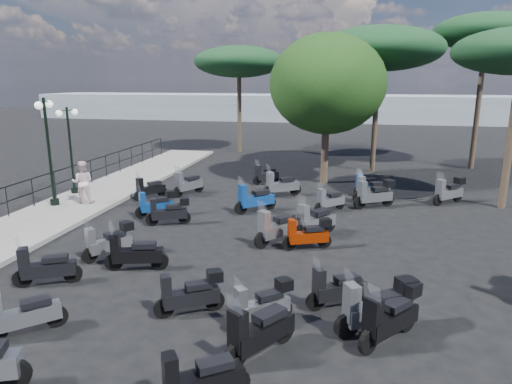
% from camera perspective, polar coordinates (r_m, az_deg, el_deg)
% --- Properties ---
extents(ground, '(120.00, 120.00, 0.00)m').
position_cam_1_polar(ground, '(13.05, -7.25, -8.38)').
color(ground, black).
rests_on(ground, ground).
extents(sidewalk, '(3.00, 30.00, 0.15)m').
position_cam_1_polar(sidewalk, '(18.47, -23.61, -2.48)').
color(sidewalk, slate).
rests_on(sidewalk, ground).
extents(railing, '(0.04, 26.04, 1.10)m').
position_cam_1_polar(railing, '(18.90, -27.43, 0.04)').
color(railing, black).
rests_on(railing, sidewalk).
extents(lamp_post_1, '(0.50, 1.19, 4.11)m').
position_cam_1_polar(lamp_post_1, '(19.03, -24.51, 5.35)').
color(lamp_post_1, black).
rests_on(lamp_post_1, sidewalk).
extents(lamp_post_2, '(0.45, 1.05, 3.65)m').
position_cam_1_polar(lamp_post_2, '(20.81, -22.21, 5.49)').
color(lamp_post_2, black).
rests_on(lamp_post_2, sidewalk).
extents(pedestrian_far, '(0.97, 0.86, 1.67)m').
position_cam_1_polar(pedestrian_far, '(19.20, -20.86, 1.18)').
color(pedestrian_far, silver).
rests_on(pedestrian_far, sidewalk).
extents(scooter_1, '(1.48, 0.88, 1.28)m').
position_cam_1_polar(scooter_1, '(12.42, -24.84, -8.62)').
color(scooter_1, black).
rests_on(scooter_1, ground).
extents(scooter_2, '(1.07, 1.35, 1.26)m').
position_cam_1_polar(scooter_2, '(13.55, -17.89, -5.97)').
color(scooter_2, black).
rests_on(scooter_2, ground).
extents(scooter_3, '(1.65, 0.69, 1.34)m').
position_cam_1_polar(scooter_3, '(12.52, -14.92, -7.47)').
color(scooter_3, black).
rests_on(scooter_3, ground).
extents(scooter_4, '(1.32, 1.02, 1.22)m').
position_cam_1_polar(scooter_4, '(17.10, -12.35, -1.53)').
color(scooter_4, black).
rests_on(scooter_4, ground).
extents(scooter_5, '(0.98, 1.33, 1.24)m').
position_cam_1_polar(scooter_5, '(19.65, -13.16, 0.36)').
color(scooter_5, black).
rests_on(scooter_5, ground).
extents(scooter_7, '(1.40, 0.93, 1.23)m').
position_cam_1_polar(scooter_7, '(10.10, -8.23, -12.50)').
color(scooter_7, black).
rests_on(scooter_7, ground).
extents(scooter_8, '(1.17, 1.14, 1.23)m').
position_cam_1_polar(scooter_8, '(10.35, -27.03, -13.55)').
color(scooter_8, black).
rests_on(scooter_8, ground).
extents(scooter_9, '(1.46, 0.83, 1.24)m').
position_cam_1_polar(scooter_9, '(16.05, -10.87, -2.46)').
color(scooter_9, black).
rests_on(scooter_9, ground).
extents(scooter_10, '(0.96, 1.58, 1.38)m').
position_cam_1_polar(scooter_10, '(20.01, -8.53, 0.95)').
color(scooter_10, black).
rests_on(scooter_10, ground).
extents(scooter_11, '(1.13, 1.13, 1.20)m').
position_cam_1_polar(scooter_11, '(22.00, 1.22, 2.13)').
color(scooter_11, black).
rests_on(scooter_11, ground).
extents(scooter_13, '(1.35, 0.99, 1.25)m').
position_cam_1_polar(scooter_13, '(7.64, -7.01, -22.32)').
color(scooter_13, black).
rests_on(scooter_13, ground).
extents(scooter_14, '(1.11, 1.52, 1.41)m').
position_cam_1_polar(scooter_14, '(8.62, 0.35, -17.13)').
color(scooter_14, black).
rests_on(scooter_14, ground).
extents(scooter_15, '(1.43, 0.80, 1.21)m').
position_cam_1_polar(scooter_15, '(13.63, 6.49, -5.32)').
color(scooter_15, black).
rests_on(scooter_15, ground).
extents(scooter_16, '(1.39, 1.29, 1.42)m').
position_cam_1_polar(scooter_16, '(17.24, -0.18, -0.94)').
color(scooter_16, black).
rests_on(scooter_16, ground).
extents(scooter_17, '(1.56, 1.11, 1.43)m').
position_cam_1_polar(scooter_17, '(19.53, 3.16, 0.83)').
color(scooter_17, black).
rests_on(scooter_17, ground).
extents(scooter_19, '(1.23, 1.09, 1.19)m').
position_cam_1_polar(scooter_19, '(9.60, 0.72, -13.91)').
color(scooter_19, black).
rests_on(scooter_19, ground).
extents(scooter_20, '(1.39, 0.91, 1.24)m').
position_cam_1_polar(scooter_20, '(10.44, 10.07, -11.86)').
color(scooter_20, black).
rests_on(scooter_20, ground).
extents(scooter_21, '(1.25, 1.50, 1.46)m').
position_cam_1_polar(scooter_21, '(14.71, 7.34, -3.67)').
color(scooter_21, black).
rests_on(scooter_21, ground).
extents(scooter_22, '(1.12, 1.13, 1.20)m').
position_cam_1_polar(scooter_22, '(17.59, 9.17, -1.09)').
color(scooter_22, black).
rests_on(scooter_22, ground).
extents(scooter_23, '(1.12, 1.15, 1.21)m').
position_cam_1_polar(scooter_23, '(20.44, 13.61, 0.82)').
color(scooter_23, black).
rests_on(scooter_23, ground).
extents(scooter_25, '(1.63, 1.07, 1.43)m').
position_cam_1_polar(scooter_25, '(9.60, 14.90, -13.85)').
color(scooter_25, black).
rests_on(scooter_25, ground).
extents(scooter_26, '(1.23, 1.45, 1.38)m').
position_cam_1_polar(scooter_26, '(9.39, 16.42, -14.74)').
color(scooter_26, black).
rests_on(scooter_26, ground).
extents(scooter_28, '(1.60, 1.07, 1.41)m').
position_cam_1_polar(scooter_28, '(18.45, 14.63, -0.29)').
color(scooter_28, black).
rests_on(scooter_28, ground).
extents(scooter_29, '(1.37, 1.27, 1.36)m').
position_cam_1_polar(scooter_29, '(19.97, 22.97, 0.05)').
color(scooter_29, black).
rests_on(scooter_29, ground).
extents(scooter_30, '(1.25, 1.50, 1.46)m').
position_cam_1_polar(scooter_30, '(13.97, 2.66, -4.53)').
color(scooter_30, black).
rests_on(scooter_30, ground).
extents(scooter_31, '(1.60, 1.07, 1.41)m').
position_cam_1_polar(scooter_31, '(19.31, 14.40, 0.36)').
color(scooter_31, black).
rests_on(scooter_31, ground).
extents(broadleaf_tree, '(5.43, 5.43, 7.00)m').
position_cam_1_polar(broadleaf_tree, '(21.95, 8.90, 13.15)').
color(broadleaf_tree, '#38281E').
rests_on(broadleaf_tree, ground).
extents(pine_0, '(6.54, 6.54, 7.57)m').
position_cam_1_polar(pine_0, '(25.23, 15.19, 16.87)').
color(pine_0, '#38281E').
rests_on(pine_0, ground).
extents(pine_1, '(5.50, 5.50, 8.31)m').
position_cam_1_polar(pine_1, '(28.16, 26.87, 17.39)').
color(pine_1, '#38281E').
rests_on(pine_1, ground).
extents(pine_2, '(5.95, 5.95, 7.06)m').
position_cam_1_polar(pine_2, '(31.32, -2.14, 15.94)').
color(pine_2, '#38281E').
rests_on(pine_2, ground).
extents(distant_hills, '(70.00, 8.00, 3.00)m').
position_cam_1_polar(distant_hills, '(56.64, 7.67, 10.41)').
color(distant_hills, gray).
rests_on(distant_hills, ground).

